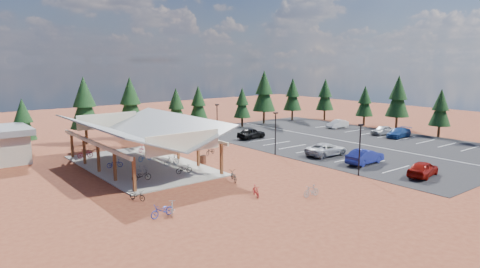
% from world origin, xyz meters
% --- Properties ---
extents(ground, '(140.00, 140.00, 0.00)m').
position_xyz_m(ground, '(0.00, 0.00, 0.00)').
color(ground, maroon).
rests_on(ground, ground).
extents(asphalt_lot, '(27.00, 44.00, 0.04)m').
position_xyz_m(asphalt_lot, '(18.50, 3.00, 0.02)').
color(asphalt_lot, black).
rests_on(asphalt_lot, ground).
extents(concrete_pad, '(10.60, 18.60, 0.10)m').
position_xyz_m(concrete_pad, '(-10.00, 7.00, 0.05)').
color(concrete_pad, gray).
rests_on(concrete_pad, ground).
extents(bike_pavilion, '(11.65, 19.40, 4.97)m').
position_xyz_m(bike_pavilion, '(-10.00, 7.00, 3.82)').
color(bike_pavilion, '#582319').
rests_on(bike_pavilion, concrete_pad).
extents(lamp_post_0, '(0.50, 0.25, 5.14)m').
position_xyz_m(lamp_post_0, '(5.00, -10.00, 2.98)').
color(lamp_post_0, black).
rests_on(lamp_post_0, ground).
extents(lamp_post_1, '(0.50, 0.25, 5.14)m').
position_xyz_m(lamp_post_1, '(5.00, 2.00, 2.98)').
color(lamp_post_1, black).
rests_on(lamp_post_1, ground).
extents(lamp_post_2, '(0.50, 0.25, 5.14)m').
position_xyz_m(lamp_post_2, '(5.00, 14.00, 2.98)').
color(lamp_post_2, black).
rests_on(lamp_post_2, ground).
extents(trash_bin_0, '(0.60, 0.60, 0.90)m').
position_xyz_m(trash_bin_0, '(-4.11, 3.77, 0.45)').
color(trash_bin_0, '#522B1D').
rests_on(trash_bin_0, ground).
extents(trash_bin_1, '(0.60, 0.60, 0.90)m').
position_xyz_m(trash_bin_1, '(-4.26, 3.74, 0.45)').
color(trash_bin_1, '#522B1D').
rests_on(trash_bin_1, ground).
extents(pine_1, '(2.88, 2.88, 6.70)m').
position_xyz_m(pine_1, '(-18.22, 21.88, 4.09)').
color(pine_1, '#382314').
rests_on(pine_1, ground).
extents(pine_2, '(3.91, 3.91, 9.11)m').
position_xyz_m(pine_2, '(-10.44, 22.78, 5.56)').
color(pine_2, '#382314').
rests_on(pine_2, ground).
extents(pine_3, '(3.82, 3.82, 8.89)m').
position_xyz_m(pine_3, '(-3.85, 22.99, 5.43)').
color(pine_3, '#382314').
rests_on(pine_3, ground).
extents(pine_4, '(3.07, 3.07, 7.14)m').
position_xyz_m(pine_4, '(2.69, 21.36, 4.36)').
color(pine_4, '#382314').
rests_on(pine_4, ground).
extents(pine_5, '(3.11, 3.11, 7.23)m').
position_xyz_m(pine_5, '(7.65, 22.93, 4.41)').
color(pine_5, '#382314').
rests_on(pine_5, ground).
extents(pine_6, '(2.87, 2.87, 6.70)m').
position_xyz_m(pine_6, '(15.56, 21.57, 4.08)').
color(pine_6, '#382314').
rests_on(pine_6, ground).
extents(pine_7, '(4.06, 4.06, 9.46)m').
position_xyz_m(pine_7, '(21.00, 22.14, 5.78)').
color(pine_7, '#382314').
rests_on(pine_7, ground).
extents(pine_8, '(3.41, 3.41, 7.94)m').
position_xyz_m(pine_8, '(28.15, 22.13, 4.85)').
color(pine_8, '#382314').
rests_on(pine_8, ground).
extents(pine_10, '(3.06, 3.06, 7.14)m').
position_xyz_m(pine_10, '(32.13, -4.17, 4.35)').
color(pine_10, '#382314').
rests_on(pine_10, ground).
extents(pine_11, '(3.79, 3.79, 8.83)m').
position_xyz_m(pine_11, '(33.77, 3.77, 5.39)').
color(pine_11, '#382314').
rests_on(pine_11, ground).
extents(pine_12, '(2.96, 2.96, 6.90)m').
position_xyz_m(pine_12, '(33.20, 9.68, 4.21)').
color(pine_12, '#382314').
rests_on(pine_12, ground).
extents(pine_13, '(3.35, 3.35, 7.80)m').
position_xyz_m(pine_13, '(33.50, 18.82, 4.76)').
color(pine_13, '#382314').
rests_on(pine_13, ground).
extents(bike_0, '(1.93, 0.97, 0.97)m').
position_xyz_m(bike_0, '(-12.71, 1.25, 0.58)').
color(bike_0, black).
rests_on(bike_0, concrete_pad).
extents(bike_1, '(1.56, 0.71, 0.91)m').
position_xyz_m(bike_1, '(-11.60, 3.49, 0.55)').
color(bike_1, gray).
rests_on(bike_1, concrete_pad).
extents(bike_2, '(1.73, 0.92, 0.86)m').
position_xyz_m(bike_2, '(-12.71, 7.57, 0.53)').
color(bike_2, navy).
rests_on(bike_2, concrete_pad).
extents(bike_3, '(1.78, 0.82, 1.03)m').
position_xyz_m(bike_3, '(-13.62, 13.95, 0.62)').
color(bike_3, maroon).
rests_on(bike_3, concrete_pad).
extents(bike_4, '(1.78, 0.79, 0.90)m').
position_xyz_m(bike_4, '(-8.23, 1.05, 0.55)').
color(bike_4, black).
rests_on(bike_4, concrete_pad).
extents(bike_5, '(1.87, 0.57, 1.12)m').
position_xyz_m(bike_5, '(-7.58, 4.68, 0.66)').
color(bike_5, gray).
rests_on(bike_5, concrete_pad).
extents(bike_6, '(1.94, 1.09, 0.97)m').
position_xyz_m(bike_6, '(-8.85, 8.44, 0.58)').
color(bike_6, '#215398').
rests_on(bike_6, concrete_pad).
extents(bike_7, '(1.62, 0.84, 0.94)m').
position_xyz_m(bike_7, '(-6.85, 12.93, 0.57)').
color(bike_7, maroon).
rests_on(bike_7, concrete_pad).
extents(bike_8, '(1.13, 1.70, 0.84)m').
position_xyz_m(bike_8, '(-15.33, -3.50, 0.42)').
color(bike_8, black).
rests_on(bike_8, ground).
extents(bike_9, '(1.26, 1.66, 1.00)m').
position_xyz_m(bike_9, '(-14.71, -8.07, 0.50)').
color(bike_9, gray).
rests_on(bike_9, ground).
extents(bike_10, '(1.96, 0.89, 0.99)m').
position_xyz_m(bike_10, '(-15.56, -8.11, 0.50)').
color(bike_10, '#15299B').
rests_on(bike_10, ground).
extents(bike_11, '(1.02, 1.65, 0.96)m').
position_xyz_m(bike_11, '(-7.19, -8.72, 0.48)').
color(bike_11, maroon).
rests_on(bike_11, ground).
extents(bike_12, '(1.34, 1.99, 0.99)m').
position_xyz_m(bike_12, '(-5.83, -3.91, 0.49)').
color(bike_12, black).
rests_on(bike_12, ground).
extents(bike_13, '(1.66, 0.62, 0.97)m').
position_xyz_m(bike_13, '(-3.57, -11.59, 0.49)').
color(bike_13, gray).
rests_on(bike_13, ground).
extents(bike_16, '(1.83, 1.22, 0.91)m').
position_xyz_m(bike_16, '(-1.05, 6.87, 0.46)').
color(bike_16, black).
rests_on(bike_16, ground).
extents(car_0, '(4.78, 2.58, 1.55)m').
position_xyz_m(car_0, '(9.52, -14.14, 0.81)').
color(car_0, maroon).
rests_on(car_0, asphalt_lot).
extents(car_1, '(5.01, 1.88, 1.63)m').
position_xyz_m(car_1, '(9.47, -7.52, 0.86)').
color(car_1, navy).
rests_on(car_1, asphalt_lot).
extents(car_2, '(5.54, 2.78, 1.50)m').
position_xyz_m(car_2, '(9.43, -2.16, 0.79)').
color(car_2, '#AFB1B6').
rests_on(car_2, asphalt_lot).
extents(car_4, '(4.70, 2.27, 1.55)m').
position_xyz_m(car_4, '(9.52, 11.89, 0.81)').
color(car_4, black).
rests_on(car_4, asphalt_lot).
extents(car_7, '(4.97, 2.38, 1.40)m').
position_xyz_m(car_7, '(27.15, -0.77, 0.74)').
color(car_7, navy).
rests_on(car_7, asphalt_lot).
extents(car_8, '(4.23, 2.17, 1.38)m').
position_xyz_m(car_8, '(27.30, 2.03, 0.73)').
color(car_8, '#9D9FA5').
rests_on(car_8, asphalt_lot).
extents(car_9, '(4.19, 1.58, 1.36)m').
position_xyz_m(car_9, '(27.06, 10.46, 0.72)').
color(car_9, white).
rests_on(car_9, asphalt_lot).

